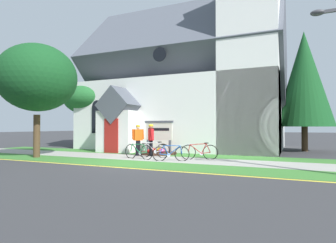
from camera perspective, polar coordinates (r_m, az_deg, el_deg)
name	(u,v)px	position (r m, az deg, el deg)	size (l,w,h in m)	color
ground	(170,154)	(16.49, 0.33, -6.63)	(140.00, 140.00, 0.00)	#333335
sidewalk_slab	(133,157)	(15.05, -6.99, -7.14)	(32.00, 2.35, 0.01)	#99968E
grass_verge	(108,162)	(13.22, -11.97, -7.99)	(32.00, 2.07, 0.01)	#38722D
church_lawn	(152,154)	(16.95, -3.16, -6.46)	(24.00, 2.01, 0.01)	#38722D
curb_paint_stripe	(91,165)	(12.29, -15.26, -8.51)	(28.00, 0.16, 0.01)	yellow
church_building	(191,84)	(21.60, 4.56, 7.61)	(14.42, 10.80, 14.12)	white
church_sign	(159,132)	(16.87, -1.87, -2.09)	(1.91, 0.25, 1.95)	#474C56
flower_bed	(157,153)	(16.75, -2.23, -6.26)	(2.29, 2.29, 0.34)	#382319
bicycle_silver	(199,152)	(14.01, 6.33, -6.05)	(1.70, 0.70, 0.85)	black
bicycle_red	(171,153)	(13.35, 0.53, -6.39)	(1.63, 0.68, 0.80)	black
bicycle_green	(154,150)	(14.89, -2.89, -5.74)	(1.75, 0.33, 0.85)	black
bicycle_orange	(139,151)	(14.23, -5.92, -5.99)	(1.74, 0.36, 0.81)	black
cyclist_in_white_jersey	(138,137)	(15.80, -6.04, -3.21)	(0.49, 0.55, 1.71)	black
cyclist_in_green_jersey	(151,137)	(15.58, -3.44, -3.16)	(0.47, 0.67, 1.74)	black
roadside_conifer	(304,79)	(20.78, 25.66, 7.71)	(3.66, 3.66, 7.87)	#4C3823
yard_deciduous_tree	(96,99)	(22.99, -14.34, 4.33)	(4.89, 4.89, 5.07)	#4C3823
verge_sapling	(37,78)	(16.60, -24.78, 7.93)	(4.06, 4.06, 5.95)	#4C3823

